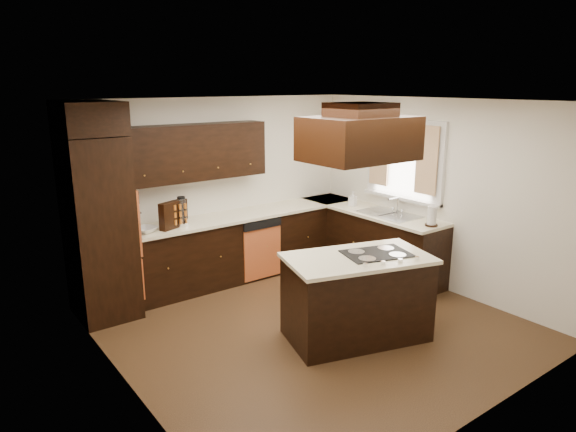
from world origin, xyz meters
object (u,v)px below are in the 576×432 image
object	(u,v)px
oven_column	(99,229)
island	(357,299)
spice_rack	(173,215)
range_hood	(360,139)

from	to	relation	value
oven_column	island	distance (m)	3.02
island	spice_rack	size ratio (longest dim) A/B	3.57
range_hood	spice_rack	xyz separation A→B (m)	(-0.96, 2.25, -1.07)
island	range_hood	world-z (taller)	range_hood
oven_column	spice_rack	xyz separation A→B (m)	(0.91, -0.01, 0.03)
range_hood	oven_column	bearing A→B (deg)	129.74
island	spice_rack	distance (m)	2.51
spice_rack	range_hood	bearing A→B (deg)	-88.17
oven_column	spice_rack	world-z (taller)	oven_column
island	spice_rack	bearing A→B (deg)	132.89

